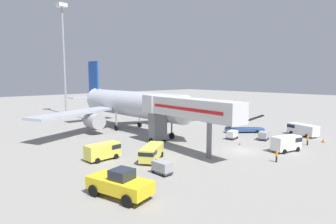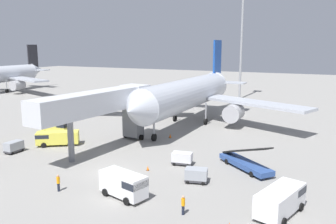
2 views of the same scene
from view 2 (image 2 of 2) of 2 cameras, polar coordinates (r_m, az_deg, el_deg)
The scene contains 16 objects.
ground_plane at distance 37.84m, azimuth -9.12°, elevation -9.87°, with size 300.00×300.00×0.00m, color gray.
airplane_at_gate at distance 59.37m, azimuth 3.50°, elevation 2.99°, with size 40.94×37.98×14.46m.
jet_bridge at distance 44.90m, azimuth -10.63°, elevation 1.19°, with size 5.03×19.12×7.81m.
belt_loader_truck at distance 39.18m, azimuth 12.61°, elevation -8.06°, with size 6.91×6.03×3.41m.
service_van_outer_left at distance 30.00m, azimuth 18.13°, elevation -13.45°, with size 3.47×5.72×2.13m.
service_van_far_left at distance 31.52m, azimuth -7.21°, elevation -11.66°, with size 4.85×2.91×2.24m.
service_van_rear_left at distance 49.36m, azimuth -17.87°, elevation -4.00°, with size 5.60×4.71×1.90m.
service_van_far_center at distance 55.46m, azimuth -17.80°, elevation -2.28°, with size 4.61×2.31×2.12m.
baggage_cart_rear_right at distance 39.55m, azimuth 2.35°, elevation -7.58°, with size 2.42×1.57×1.45m.
baggage_cart_near_left at distance 48.05m, azimuth -24.04°, elevation -5.20°, with size 1.33×2.23×1.44m.
baggage_cart_near_right at distance 34.80m, azimuth 4.67°, elevation -10.25°, with size 2.42×1.84×1.42m.
ground_crew_worker_foreground at distance 28.57m, azimuth 2.51°, elevation -14.97°, with size 0.36×0.36×1.62m.
ground_crew_worker_midground at distance 34.24m, azimuth -17.60°, elevation -10.99°, with size 0.43×0.43×1.62m.
safety_cone_alpha at distance 38.10m, azimuth -3.34°, elevation -9.20°, with size 0.33×0.33×0.51m.
safety_cone_bravo at distance 50.97m, azimuth 0.35°, elevation -3.93°, with size 0.40×0.40×0.62m.
apron_light_mast at distance 89.48m, azimuth 12.17°, elevation 15.44°, with size 2.40×2.40×30.95m.
Camera 2 is at (20.73, -28.73, 13.28)m, focal length 37.04 mm.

